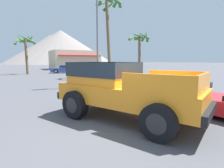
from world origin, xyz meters
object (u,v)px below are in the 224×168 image
orange_pickup_truck (119,86)px  street_lamp_post (97,24)px  red_convertible_car (216,103)px  palm_tree_leaning (140,42)px  palm_tree_tall (109,17)px  palm_tree_short (25,44)px  parked_car_blue (66,69)px

orange_pickup_truck → street_lamp_post: 7.75m
red_convertible_car → palm_tree_leaning: 18.19m
red_convertible_car → palm_tree_tall: bearing=67.5°
palm_tree_short → palm_tree_leaning: bearing=-34.8°
red_convertible_car → parked_car_blue: 24.15m
red_convertible_car → palm_tree_tall: (3.38, 13.91, 6.25)m
orange_pickup_truck → palm_tree_short: 23.17m
red_convertible_car → palm_tree_leaning: bearing=50.8°
palm_tree_leaning → palm_tree_tall: bearing=-165.7°
red_convertible_car → palm_tree_short: size_ratio=0.75×
red_convertible_car → palm_tree_tall: 15.62m
palm_tree_leaning → parked_car_blue: bearing=130.9°
red_convertible_car → palm_tree_short: palm_tree_short is taller
palm_tree_tall → palm_tree_short: 13.17m
red_convertible_car → palm_tree_leaning: size_ratio=0.74×
orange_pickup_truck → parked_car_blue: (4.57, 22.60, -0.44)m
parked_car_blue → palm_tree_leaning: size_ratio=0.84×
orange_pickup_truck → street_lamp_post: street_lamp_post is taller
palm_tree_tall → palm_tree_short: palm_tree_tall is taller
parked_car_blue → palm_tree_short: size_ratio=0.85×
parked_car_blue → palm_tree_tall: palm_tree_tall is taller
palm_tree_short → palm_tree_leaning: size_ratio=0.99×
red_convertible_car → palm_tree_leaning: (8.96, 15.33, 3.94)m
orange_pickup_truck → palm_tree_leaning: palm_tree_leaning is taller
parked_car_blue → palm_tree_short: palm_tree_short is taller
palm_tree_leaning → red_convertible_car: bearing=-120.3°
orange_pickup_truck → palm_tree_short: bearing=68.8°
parked_car_blue → palm_tree_short: (-5.53, 0.32, 3.64)m
orange_pickup_truck → palm_tree_tall: size_ratio=0.60×
parked_car_blue → street_lamp_post: 16.65m
parked_car_blue → street_lamp_post: bearing=-166.5°
orange_pickup_truck → palm_tree_leaning: (12.16, 13.82, 3.30)m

